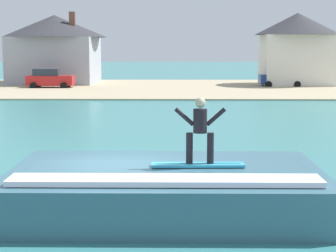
{
  "coord_description": "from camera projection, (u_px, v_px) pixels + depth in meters",
  "views": [
    {
      "loc": [
        1.44,
        -13.66,
        3.96
      ],
      "look_at": [
        1.22,
        3.65,
        1.52
      ],
      "focal_mm": 60.98,
      "sensor_mm": 36.0,
      "label": 1
    }
  ],
  "objects": [
    {
      "name": "ground_plane",
      "position": [
        117.0,
        207.0,
        14.1
      ],
      "size": [
        260.0,
        260.0,
        0.0
      ],
      "primitive_type": "plane",
      "color": "teal"
    },
    {
      "name": "surfboard",
      "position": [
        198.0,
        165.0,
        13.32
      ],
      "size": [
        2.18,
        0.49,
        0.06
      ],
      "color": "#33A5CC",
      "rests_on": "wave_crest"
    },
    {
      "name": "house_gabled_white",
      "position": [
        297.0,
        45.0,
        56.6
      ],
      "size": [
        8.45,
        8.45,
        7.19
      ],
      "color": "silver",
      "rests_on": "ground_plane"
    },
    {
      "name": "shoreline_bank",
      "position": [
        160.0,
        88.0,
        53.57
      ],
      "size": [
        120.0,
        24.01,
        0.11
      ],
      "color": "tan",
      "rests_on": "ground_plane"
    },
    {
      "name": "car_near_shore",
      "position": [
        50.0,
        78.0,
        53.21
      ],
      "size": [
        4.3,
        2.14,
        1.86
      ],
      "color": "red",
      "rests_on": "ground_plane"
    },
    {
      "name": "house_with_chimney",
      "position": [
        55.0,
        46.0,
        59.61
      ],
      "size": [
        10.89,
        10.89,
        7.4
      ],
      "color": "#9EA3AD",
      "rests_on": "ground_plane"
    },
    {
      "name": "wave_crest",
      "position": [
        166.0,
        189.0,
        13.69
      ],
      "size": [
        7.43,
        4.63,
        1.18
      ],
      "color": "#376171",
      "rests_on": "ground_plane"
    },
    {
      "name": "surfer",
      "position": [
        200.0,
        127.0,
        13.21
      ],
      "size": [
        1.21,
        0.32,
        1.55
      ],
      "color": "black",
      "rests_on": "surfboard"
    },
    {
      "name": "car_far_shore",
      "position": [
        281.0,
        77.0,
        55.07
      ],
      "size": [
        4.2,
        2.09,
        1.86
      ],
      "color": "navy",
      "rests_on": "ground_plane"
    }
  ]
}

